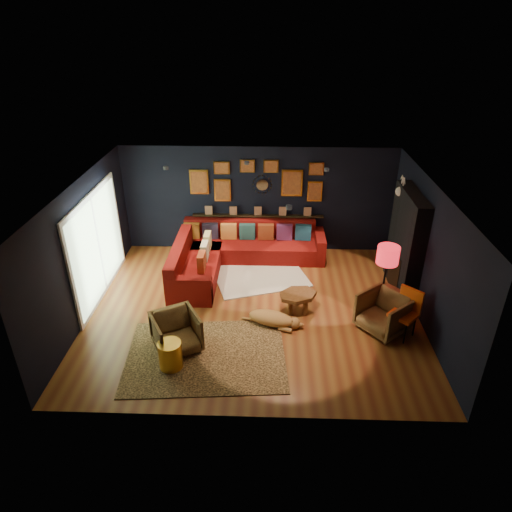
{
  "coord_description": "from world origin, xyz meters",
  "views": [
    {
      "loc": [
        0.31,
        -7.59,
        5.31
      ],
      "look_at": [
        0.03,
        0.3,
        1.08
      ],
      "focal_mm": 32.0,
      "sensor_mm": 36.0,
      "label": 1
    }
  ],
  "objects_px": {
    "armchair_left": "(176,331)",
    "pouf": "(196,275)",
    "gold_stool": "(170,355)",
    "floor_lamp": "(387,258)",
    "sectional": "(231,254)",
    "armchair_right": "(384,311)",
    "orange_chair": "(407,309)",
    "coffee_table": "(298,297)",
    "dog": "(271,316)"
  },
  "relations": [
    {
      "from": "pouf",
      "to": "armchair_right",
      "type": "bearing_deg",
      "value": -22.0
    },
    {
      "from": "armchair_right",
      "to": "dog",
      "type": "relative_size",
      "value": 0.69
    },
    {
      "from": "floor_lamp",
      "to": "pouf",
      "type": "bearing_deg",
      "value": 164.94
    },
    {
      "from": "armchair_left",
      "to": "armchair_right",
      "type": "relative_size",
      "value": 0.93
    },
    {
      "from": "sectional",
      "to": "armchair_left",
      "type": "xyz_separation_m",
      "value": [
        -0.7,
        -3.04,
        0.07
      ]
    },
    {
      "from": "gold_stool",
      "to": "pouf",
      "type": "bearing_deg",
      "value": 89.38
    },
    {
      "from": "sectional",
      "to": "orange_chair",
      "type": "distance_m",
      "value": 4.23
    },
    {
      "from": "coffee_table",
      "to": "pouf",
      "type": "xyz_separation_m",
      "value": [
        -2.17,
        0.98,
        -0.12
      ]
    },
    {
      "from": "armchair_left",
      "to": "dog",
      "type": "height_order",
      "value": "armchair_left"
    },
    {
      "from": "pouf",
      "to": "dog",
      "type": "xyz_separation_m",
      "value": [
        1.65,
        -1.45,
        -0.01
      ]
    },
    {
      "from": "sectional",
      "to": "armchair_left",
      "type": "bearing_deg",
      "value": -102.89
    },
    {
      "from": "armchair_right",
      "to": "coffee_table",
      "type": "bearing_deg",
      "value": -148.6
    },
    {
      "from": "gold_stool",
      "to": "floor_lamp",
      "type": "relative_size",
      "value": 0.33
    },
    {
      "from": "sectional",
      "to": "gold_stool",
      "type": "relative_size",
      "value": 6.82
    },
    {
      "from": "coffee_table",
      "to": "orange_chair",
      "type": "bearing_deg",
      "value": -18.74
    },
    {
      "from": "pouf",
      "to": "orange_chair",
      "type": "height_order",
      "value": "orange_chair"
    },
    {
      "from": "orange_chair",
      "to": "floor_lamp",
      "type": "bearing_deg",
      "value": 160.16
    },
    {
      "from": "armchair_left",
      "to": "orange_chair",
      "type": "xyz_separation_m",
      "value": [
        4.12,
        0.57,
        0.17
      ]
    },
    {
      "from": "pouf",
      "to": "sectional",
      "type": "bearing_deg",
      "value": 50.65
    },
    {
      "from": "sectional",
      "to": "armchair_right",
      "type": "bearing_deg",
      "value": -37.5
    },
    {
      "from": "coffee_table",
      "to": "floor_lamp",
      "type": "distance_m",
      "value": 1.87
    },
    {
      "from": "coffee_table",
      "to": "pouf",
      "type": "bearing_deg",
      "value": 155.76
    },
    {
      "from": "orange_chair",
      "to": "floor_lamp",
      "type": "relative_size",
      "value": 0.62
    },
    {
      "from": "armchair_right",
      "to": "orange_chair",
      "type": "relative_size",
      "value": 0.89
    },
    {
      "from": "pouf",
      "to": "coffee_table",
      "type": "bearing_deg",
      "value": -24.24
    },
    {
      "from": "armchair_left",
      "to": "orange_chair",
      "type": "distance_m",
      "value": 4.16
    },
    {
      "from": "coffee_table",
      "to": "gold_stool",
      "type": "relative_size",
      "value": 1.91
    },
    {
      "from": "coffee_table",
      "to": "armchair_left",
      "type": "relative_size",
      "value": 1.23
    },
    {
      "from": "orange_chair",
      "to": "sectional",
      "type": "bearing_deg",
      "value": -172.23
    },
    {
      "from": "coffee_table",
      "to": "armchair_right",
      "type": "xyz_separation_m",
      "value": [
        1.58,
        -0.54,
        0.07
      ]
    },
    {
      "from": "armchair_left",
      "to": "pouf",
      "type": "bearing_deg",
      "value": 60.5
    },
    {
      "from": "coffee_table",
      "to": "gold_stool",
      "type": "height_order",
      "value": "gold_stool"
    },
    {
      "from": "floor_lamp",
      "to": "dog",
      "type": "bearing_deg",
      "value": -168.76
    },
    {
      "from": "armchair_right",
      "to": "gold_stool",
      "type": "xyz_separation_m",
      "value": [
        -3.78,
        -1.17,
        -0.17
      ]
    },
    {
      "from": "pouf",
      "to": "floor_lamp",
      "type": "relative_size",
      "value": 0.39
    },
    {
      "from": "armchair_right",
      "to": "floor_lamp",
      "type": "relative_size",
      "value": 0.55
    },
    {
      "from": "gold_stool",
      "to": "sectional",
      "type": "bearing_deg",
      "value": 78.53
    },
    {
      "from": "armchair_left",
      "to": "armchair_right",
      "type": "bearing_deg",
      "value": -18.85
    },
    {
      "from": "coffee_table",
      "to": "dog",
      "type": "relative_size",
      "value": 0.79
    },
    {
      "from": "sectional",
      "to": "armchair_right",
      "type": "distance_m",
      "value": 3.86
    },
    {
      "from": "sectional",
      "to": "coffee_table",
      "type": "bearing_deg",
      "value": -50.65
    },
    {
      "from": "armchair_right",
      "to": "pouf",
      "type": "bearing_deg",
      "value": -151.8
    },
    {
      "from": "gold_stool",
      "to": "floor_lamp",
      "type": "height_order",
      "value": "floor_lamp"
    },
    {
      "from": "coffee_table",
      "to": "orange_chair",
      "type": "height_order",
      "value": "orange_chair"
    },
    {
      "from": "pouf",
      "to": "gold_stool",
      "type": "bearing_deg",
      "value": -90.62
    },
    {
      "from": "armchair_right",
      "to": "dog",
      "type": "distance_m",
      "value": 2.11
    },
    {
      "from": "orange_chair",
      "to": "coffee_table",
      "type": "bearing_deg",
      "value": -155.13
    },
    {
      "from": "sectional",
      "to": "floor_lamp",
      "type": "distance_m",
      "value": 3.75
    },
    {
      "from": "sectional",
      "to": "gold_stool",
      "type": "xyz_separation_m",
      "value": [
        -0.71,
        -3.52,
        -0.07
      ]
    },
    {
      "from": "pouf",
      "to": "armchair_left",
      "type": "relative_size",
      "value": 0.75
    }
  ]
}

